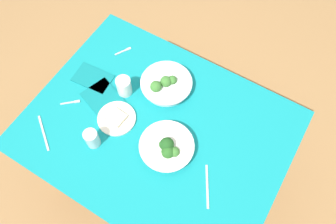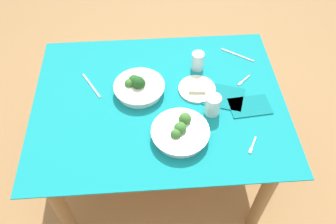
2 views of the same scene
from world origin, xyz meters
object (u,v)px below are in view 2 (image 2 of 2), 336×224
object	(u,v)px
water_glass_center	(213,105)
fork_by_near_bowl	(252,146)
water_glass_side	(198,61)
broccoli_bowl_far	(139,87)
table_knife_left	(91,85)
napkin_folded_lower	(224,97)
fork_by_far_bowl	(243,81)
napkin_folded_upper	(250,106)
bread_side_plate	(197,89)
broccoli_bowl_near	(180,132)
table_knife_right	(237,55)

from	to	relation	value
water_glass_center	fork_by_near_bowl	world-z (taller)	water_glass_center
water_glass_center	water_glass_side	xyz separation A→B (m)	(-0.03, 0.31, -0.00)
broccoli_bowl_far	water_glass_side	size ratio (longest dim) A/B	2.54
table_knife_left	napkin_folded_lower	world-z (taller)	napkin_folded_lower
broccoli_bowl_far	table_knife_left	size ratio (longest dim) A/B	1.29
broccoli_bowl_far	fork_by_near_bowl	bearing A→B (deg)	-36.29
fork_by_far_bowl	table_knife_left	bearing A→B (deg)	-43.39
napkin_folded_upper	fork_by_near_bowl	bearing A→B (deg)	-99.57
napkin_folded_upper	water_glass_side	bearing A→B (deg)	127.85
bread_side_plate	broccoli_bowl_far	bearing A→B (deg)	178.16
water_glass_center	fork_by_near_bowl	xyz separation A→B (m)	(0.15, -0.21, -0.05)
fork_by_near_bowl	water_glass_side	bearing A→B (deg)	-130.86
broccoli_bowl_near	water_glass_side	bearing A→B (deg)	73.20
broccoli_bowl_near	table_knife_right	xyz separation A→B (m)	(0.37, 0.53, -0.03)
fork_by_far_bowl	fork_by_near_bowl	bearing A→B (deg)	41.99
table_knife_left	fork_by_near_bowl	bearing A→B (deg)	30.36
water_glass_side	napkin_folded_lower	bearing A→B (deg)	-63.93
water_glass_center	napkin_folded_lower	size ratio (longest dim) A/B	0.55
broccoli_bowl_near	table_knife_left	xyz separation A→B (m)	(-0.43, 0.35, -0.03)
broccoli_bowl_far	napkin_folded_lower	xyz separation A→B (m)	(0.42, -0.07, -0.03)
water_glass_side	fork_by_far_bowl	world-z (taller)	water_glass_side
broccoli_bowl_far	bread_side_plate	size ratio (longest dim) A/B	1.36
table_knife_left	napkin_folded_upper	size ratio (longest dim) A/B	1.01
water_glass_side	napkin_folded_lower	world-z (taller)	water_glass_side
bread_side_plate	water_glass_center	bearing A→B (deg)	-70.41
broccoli_bowl_far	napkin_folded_lower	size ratio (longest dim) A/B	1.35
bread_side_plate	table_knife_left	xyz separation A→B (m)	(-0.54, 0.07, -0.01)
water_glass_side	fork_by_far_bowl	distance (m)	0.26
bread_side_plate	table_knife_right	bearing A→B (deg)	43.53
broccoli_bowl_near	napkin_folded_lower	xyz separation A→B (m)	(0.24, 0.22, -0.03)
water_glass_center	table_knife_right	xyz separation A→B (m)	(0.20, 0.40, -0.05)
broccoli_bowl_near	fork_by_near_bowl	world-z (taller)	broccoli_bowl_near
broccoli_bowl_near	fork_by_far_bowl	xyz separation A→B (m)	(0.36, 0.33, -0.03)
broccoli_bowl_near	table_knife_right	world-z (taller)	broccoli_bowl_near
water_glass_center	table_knife_left	xyz separation A→B (m)	(-0.59, 0.22, -0.05)
water_glass_center	water_glass_side	bearing A→B (deg)	96.05
broccoli_bowl_far	table_knife_left	xyz separation A→B (m)	(-0.24, 0.06, -0.03)
water_glass_side	fork_by_near_bowl	xyz separation A→B (m)	(0.19, -0.52, -0.05)
water_glass_side	broccoli_bowl_near	bearing A→B (deg)	-106.80
bread_side_plate	table_knife_right	distance (m)	0.36
water_glass_center	napkin_folded_lower	world-z (taller)	water_glass_center
napkin_folded_lower	fork_by_far_bowl	bearing A→B (deg)	41.51
broccoli_bowl_far	water_glass_side	world-z (taller)	water_glass_side
napkin_folded_lower	water_glass_center	bearing A→B (deg)	-130.85
water_glass_center	table_knife_left	distance (m)	0.63
fork_by_far_bowl	table_knife_right	size ratio (longest dim) A/B	0.40
napkin_folded_upper	napkin_folded_lower	distance (m)	0.13
broccoli_bowl_near	napkin_folded_lower	distance (m)	0.33
fork_by_near_bowl	table_knife_right	xyz separation A→B (m)	(0.05, 0.60, -0.00)
bread_side_plate	water_glass_side	distance (m)	0.17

